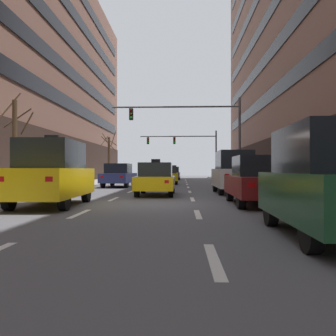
{
  "coord_description": "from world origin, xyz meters",
  "views": [
    {
      "loc": [
        1.22,
        -12.98,
        1.26
      ],
      "look_at": [
        -0.14,
        21.95,
        1.39
      ],
      "focal_mm": 38.11,
      "sensor_mm": 36.0,
      "label": 1
    }
  ],
  "objects_px": {
    "taxi_driving_3": "(156,179)",
    "street_tree_0": "(15,143)",
    "car_parked_1": "(259,181)",
    "traffic_signal_0": "(200,125)",
    "car_driving_0": "(119,175)",
    "car_parked_0": "(330,182)",
    "taxi_driving_1": "(167,175)",
    "taxi_driving_2": "(52,173)",
    "street_tree_1": "(109,156)",
    "car_driving_4": "(173,173)",
    "car_parked_2": "(234,172)",
    "traffic_signal_1": "(188,145)"
  },
  "relations": [
    {
      "from": "car_parked_2",
      "to": "taxi_driving_2",
      "type": "bearing_deg",
      "value": -136.78
    },
    {
      "from": "car_parked_2",
      "to": "street_tree_1",
      "type": "distance_m",
      "value": 20.93
    },
    {
      "from": "taxi_driving_1",
      "to": "traffic_signal_1",
      "type": "xyz_separation_m",
      "value": [
        2.04,
        13.14,
        3.44
      ]
    },
    {
      "from": "car_parked_0",
      "to": "taxi_driving_3",
      "type": "bearing_deg",
      "value": 110.62
    },
    {
      "from": "car_driving_4",
      "to": "car_parked_1",
      "type": "xyz_separation_m",
      "value": [
        3.83,
        -30.03,
        0.08
      ]
    },
    {
      "from": "car_driving_4",
      "to": "car_parked_0",
      "type": "distance_m",
      "value": 36.26
    },
    {
      "from": "car_parked_2",
      "to": "traffic_signal_0",
      "type": "xyz_separation_m",
      "value": [
        -1.43,
        7.09,
        3.36
      ]
    },
    {
      "from": "taxi_driving_3",
      "to": "car_parked_1",
      "type": "bearing_deg",
      "value": -48.83
    },
    {
      "from": "taxi_driving_1",
      "to": "street_tree_0",
      "type": "height_order",
      "value": "street_tree_0"
    },
    {
      "from": "taxi_driving_2",
      "to": "taxi_driving_1",
      "type": "bearing_deg",
      "value": 80.12
    },
    {
      "from": "taxi_driving_2",
      "to": "car_driving_4",
      "type": "xyz_separation_m",
      "value": [
        3.35,
        30.69,
        -0.35
      ]
    },
    {
      "from": "taxi_driving_1",
      "to": "taxi_driving_3",
      "type": "bearing_deg",
      "value": -90.03
    },
    {
      "from": "street_tree_0",
      "to": "street_tree_1",
      "type": "distance_m",
      "value": 20.95
    },
    {
      "from": "car_driving_0",
      "to": "car_parked_1",
      "type": "height_order",
      "value": "car_parked_1"
    },
    {
      "from": "taxi_driving_1",
      "to": "car_parked_0",
      "type": "distance_m",
      "value": 24.08
    },
    {
      "from": "street_tree_1",
      "to": "car_parked_2",
      "type": "bearing_deg",
      "value": -60.3
    },
    {
      "from": "taxi_driving_3",
      "to": "street_tree_0",
      "type": "xyz_separation_m",
      "value": [
        -6.37,
        -1.28,
        1.66
      ]
    },
    {
      "from": "taxi_driving_3",
      "to": "car_driving_4",
      "type": "distance_m",
      "value": 25.48
    },
    {
      "from": "car_parked_1",
      "to": "traffic_signal_0",
      "type": "distance_m",
      "value": 13.74
    },
    {
      "from": "car_driving_0",
      "to": "car_parked_0",
      "type": "relative_size",
      "value": 1.05
    },
    {
      "from": "car_driving_4",
      "to": "car_parked_1",
      "type": "height_order",
      "value": "car_parked_1"
    },
    {
      "from": "car_driving_0",
      "to": "car_driving_4",
      "type": "relative_size",
      "value": 1.08
    },
    {
      "from": "car_driving_4",
      "to": "traffic_signal_0",
      "type": "height_order",
      "value": "traffic_signal_0"
    },
    {
      "from": "taxi_driving_2",
      "to": "car_parked_2",
      "type": "distance_m",
      "value": 9.85
    },
    {
      "from": "taxi_driving_2",
      "to": "taxi_driving_3",
      "type": "distance_m",
      "value": 6.12
    },
    {
      "from": "taxi_driving_2",
      "to": "street_tree_1",
      "type": "height_order",
      "value": "street_tree_1"
    },
    {
      "from": "car_parked_2",
      "to": "street_tree_0",
      "type": "distance_m",
      "value": 10.82
    },
    {
      "from": "traffic_signal_0",
      "to": "street_tree_1",
      "type": "bearing_deg",
      "value": 128.9
    },
    {
      "from": "taxi_driving_1",
      "to": "street_tree_0",
      "type": "relative_size",
      "value": 0.9
    },
    {
      "from": "car_parked_1",
      "to": "traffic_signal_0",
      "type": "bearing_deg",
      "value": 96.2
    },
    {
      "from": "car_driving_4",
      "to": "car_parked_0",
      "type": "xyz_separation_m",
      "value": [
        3.83,
        -36.06,
        0.26
      ]
    },
    {
      "from": "taxi_driving_1",
      "to": "traffic_signal_0",
      "type": "distance_m",
      "value": 6.37
    },
    {
      "from": "car_driving_0",
      "to": "street_tree_1",
      "type": "relative_size",
      "value": 0.89
    },
    {
      "from": "taxi_driving_3",
      "to": "car_parked_0",
      "type": "bearing_deg",
      "value": -69.38
    },
    {
      "from": "taxi_driving_3",
      "to": "car_parked_1",
      "type": "height_order",
      "value": "taxi_driving_3"
    },
    {
      "from": "traffic_signal_1",
      "to": "taxi_driving_1",
      "type": "bearing_deg",
      "value": -98.84
    },
    {
      "from": "car_driving_4",
      "to": "car_parked_0",
      "type": "bearing_deg",
      "value": -83.93
    },
    {
      "from": "taxi_driving_2",
      "to": "car_driving_4",
      "type": "relative_size",
      "value": 1.12
    },
    {
      "from": "street_tree_1",
      "to": "taxi_driving_1",
      "type": "bearing_deg",
      "value": -45.59
    },
    {
      "from": "car_driving_0",
      "to": "taxi_driving_2",
      "type": "distance_m",
      "value": 13.24
    },
    {
      "from": "taxi_driving_2",
      "to": "street_tree_0",
      "type": "xyz_separation_m",
      "value": [
        -3.18,
        3.93,
        1.33
      ]
    },
    {
      "from": "car_parked_2",
      "to": "traffic_signal_1",
      "type": "distance_m",
      "value": 25.05
    },
    {
      "from": "street_tree_0",
      "to": "taxi_driving_1",
      "type": "bearing_deg",
      "value": 66.18
    },
    {
      "from": "taxi_driving_1",
      "to": "taxi_driving_2",
      "type": "xyz_separation_m",
      "value": [
        -3.2,
        -18.38,
        0.33
      ]
    },
    {
      "from": "car_driving_4",
      "to": "street_tree_1",
      "type": "relative_size",
      "value": 0.82
    },
    {
      "from": "car_driving_0",
      "to": "car_parked_0",
      "type": "xyz_separation_m",
      "value": [
        7.23,
        -18.61,
        0.21
      ]
    },
    {
      "from": "car_driving_4",
      "to": "street_tree_0",
      "type": "bearing_deg",
      "value": -103.7
    },
    {
      "from": "car_driving_4",
      "to": "car_parked_2",
      "type": "relative_size",
      "value": 0.91
    },
    {
      "from": "car_parked_1",
      "to": "street_tree_1",
      "type": "relative_size",
      "value": 0.91
    },
    {
      "from": "car_parked_2",
      "to": "traffic_signal_1",
      "type": "bearing_deg",
      "value": 94.46
    }
  ]
}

